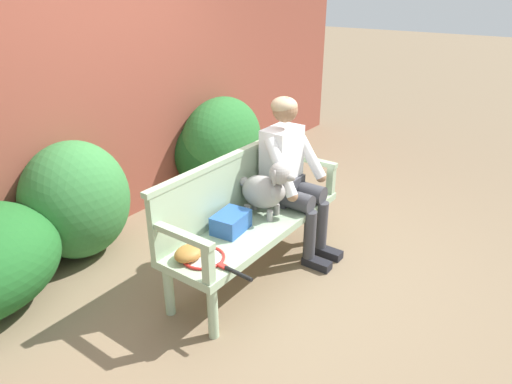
# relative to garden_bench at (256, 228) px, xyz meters

# --- Properties ---
(ground_plane) EXTENTS (40.00, 40.00, 0.00)m
(ground_plane) POSITION_rel_garden_bench_xyz_m (0.00, 0.00, -0.41)
(ground_plane) COLOR #7A664C
(brick_garden_fence) EXTENTS (8.00, 0.30, 2.64)m
(brick_garden_fence) POSITION_rel_garden_bench_xyz_m (0.00, 1.75, 0.91)
(brick_garden_fence) COLOR brown
(brick_garden_fence) RESTS_ON ground
(hedge_bush_far_left) EXTENTS (0.76, 0.70, 0.81)m
(hedge_bush_far_left) POSITION_rel_garden_bench_xyz_m (1.04, 1.42, -0.00)
(hedge_bush_far_left) COLOR #194C1E
(hedge_bush_far_left) RESTS_ON ground
(hedge_bush_far_right) EXTENTS (0.90, 0.82, 1.00)m
(hedge_bush_far_right) POSITION_rel_garden_bench_xyz_m (-0.62, 1.39, 0.09)
(hedge_bush_far_right) COLOR #337538
(hedge_bush_far_right) RESTS_ON ground
(hedge_bush_mid_right) EXTENTS (1.07, 0.76, 1.01)m
(hedge_bush_mid_right) POSITION_rel_garden_bench_xyz_m (1.23, 1.36, 0.10)
(hedge_bush_mid_right) COLOR #286B2D
(hedge_bush_mid_right) RESTS_ON ground
(garden_bench) EXTENTS (1.67, 0.52, 0.47)m
(garden_bench) POSITION_rel_garden_bench_xyz_m (0.00, 0.00, 0.00)
(garden_bench) COLOR #9EB793
(garden_bench) RESTS_ON ground
(bench_backrest) EXTENTS (1.71, 0.06, 0.50)m
(bench_backrest) POSITION_rel_garden_bench_xyz_m (0.00, 0.23, 0.32)
(bench_backrest) COLOR #9EB793
(bench_backrest) RESTS_ON garden_bench
(bench_armrest_left_end) EXTENTS (0.06, 0.52, 0.28)m
(bench_armrest_left_end) POSITION_rel_garden_bench_xyz_m (-0.80, -0.09, 0.26)
(bench_armrest_left_end) COLOR #9EB793
(bench_armrest_left_end) RESTS_ON garden_bench
(bench_armrest_right_end) EXTENTS (0.06, 0.52, 0.28)m
(bench_armrest_right_end) POSITION_rel_garden_bench_xyz_m (0.80, -0.09, 0.26)
(bench_armrest_right_end) COLOR #9EB793
(bench_armrest_right_end) RESTS_ON garden_bench
(person_seated) EXTENTS (0.56, 0.66, 1.34)m
(person_seated) POSITION_rel_garden_bench_xyz_m (0.46, -0.02, 0.33)
(person_seated) COLOR black
(person_seated) RESTS_ON ground
(dog_on_bench) EXTENTS (0.26, 0.47, 0.46)m
(dog_on_bench) POSITION_rel_garden_bench_xyz_m (0.12, -0.01, 0.29)
(dog_on_bench) COLOR gray
(dog_on_bench) RESTS_ON garden_bench
(tennis_racket) EXTENTS (0.30, 0.57, 0.03)m
(tennis_racket) POSITION_rel_garden_bench_xyz_m (-0.62, -0.05, 0.07)
(tennis_racket) COLOR red
(tennis_racket) RESTS_ON garden_bench
(baseball_glove) EXTENTS (0.22, 0.17, 0.09)m
(baseball_glove) POSITION_rel_garden_bench_xyz_m (-0.68, 0.06, 0.11)
(baseball_glove) COLOR #9E6B2D
(baseball_glove) RESTS_ON garden_bench
(sports_bag) EXTENTS (0.30, 0.23, 0.14)m
(sports_bag) POSITION_rel_garden_bench_xyz_m (-0.22, 0.07, 0.13)
(sports_bag) COLOR #2856A3
(sports_bag) RESTS_ON garden_bench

